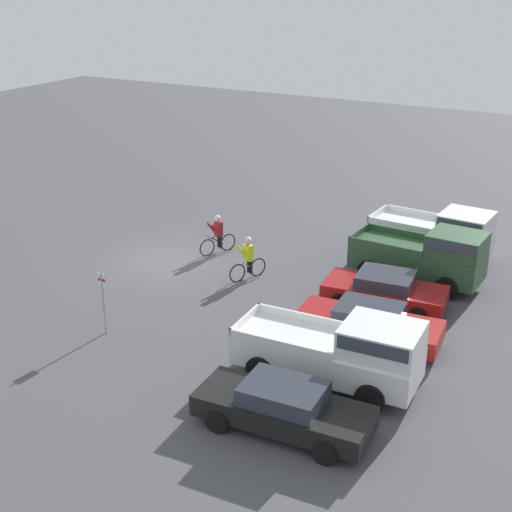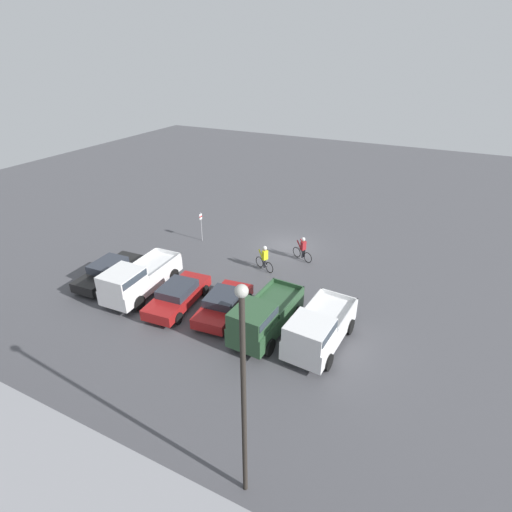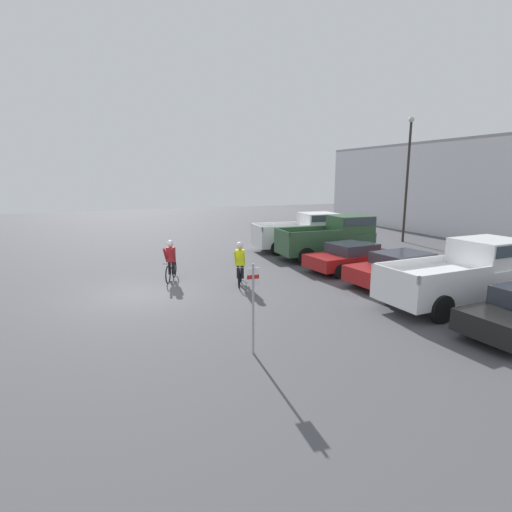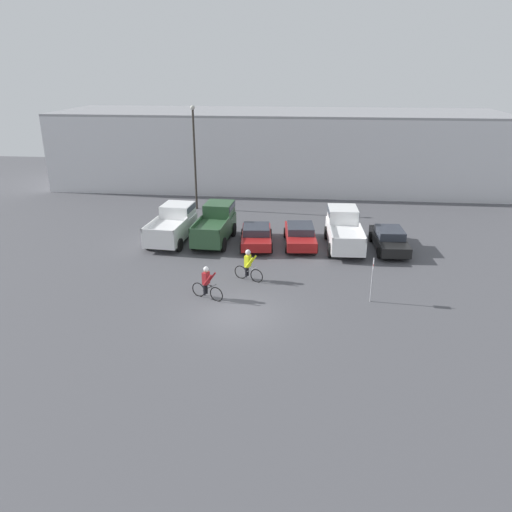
{
  "view_description": "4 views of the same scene",
  "coord_description": "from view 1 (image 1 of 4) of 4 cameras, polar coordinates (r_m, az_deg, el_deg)",
  "views": [
    {
      "loc": [
        22.63,
        16.75,
        11.58
      ],
      "look_at": [
        0.38,
        4.49,
        1.2
      ],
      "focal_mm": 50.0,
      "sensor_mm": 36.0,
      "label": 1
    },
    {
      "loc": [
        -9.96,
        25.2,
        13.27
      ],
      "look_at": [
        0.38,
        4.49,
        1.2
      ],
      "focal_mm": 28.0,
      "sensor_mm": 36.0,
      "label": 2
    },
    {
      "loc": [
        14.99,
        -1.56,
        4.37
      ],
      "look_at": [
        0.38,
        4.49,
        1.2
      ],
      "focal_mm": 28.0,
      "sensor_mm": 36.0,
      "label": 3
    },
    {
      "loc": [
        3.08,
        -20.72,
        10.89
      ],
      "look_at": [
        0.38,
        4.49,
        1.2
      ],
      "focal_mm": 35.0,
      "sensor_mm": 36.0,
      "label": 4
    }
  ],
  "objects": [
    {
      "name": "sedan_0",
      "position": [
        26.25,
        10.27,
        -2.69
      ],
      "size": [
        2.37,
        4.54,
        1.32
      ],
      "color": "maroon",
      "rests_on": "ground_plane"
    },
    {
      "name": "cyclist_1",
      "position": [
        30.72,
        -3.07,
        1.78
      ],
      "size": [
        1.71,
        0.81,
        1.74
      ],
      "color": "black",
      "rests_on": "ground_plane"
    },
    {
      "name": "pickup_truck_0",
      "position": [
        30.95,
        14.46,
        1.79
      ],
      "size": [
        2.58,
        5.07,
        2.21
      ],
      "color": "white",
      "rests_on": "ground_plane"
    },
    {
      "name": "pickup_truck_1",
      "position": [
        28.33,
        13.55,
        0.06
      ],
      "size": [
        2.37,
        5.14,
        2.29
      ],
      "color": "#2D5133",
      "rests_on": "ground_plane"
    },
    {
      "name": "sedan_2",
      "position": [
        19.37,
        2.19,
        -11.98
      ],
      "size": [
        2.14,
        4.86,
        1.38
      ],
      "color": "black",
      "rests_on": "ground_plane"
    },
    {
      "name": "cyclist_0",
      "position": [
        28.1,
        -0.64,
        -0.09
      ],
      "size": [
        1.64,
        0.77,
        1.78
      ],
      "color": "black",
      "rests_on": "ground_plane"
    },
    {
      "name": "fire_lane_sign",
      "position": [
        24.26,
        -12.14,
        -3.13
      ],
      "size": [
        0.06,
        0.3,
        2.31
      ],
      "color": "#9E9EA3",
      "rests_on": "ground_plane"
    },
    {
      "name": "ground_plane",
      "position": [
        30.44,
        -7.08,
        -0.31
      ],
      "size": [
        80.0,
        80.0,
        0.0
      ],
      "primitive_type": "plane",
      "color": "#4C4C51"
    },
    {
      "name": "pickup_truck_2",
      "position": [
        21.15,
        6.98,
        -7.51
      ],
      "size": [
        2.41,
        5.57,
        2.21
      ],
      "color": "white",
      "rests_on": "ground_plane"
    },
    {
      "name": "sedan_1",
      "position": [
        23.73,
        9.0,
        -5.38
      ],
      "size": [
        2.31,
        4.84,
        1.34
      ],
      "color": "maroon",
      "rests_on": "ground_plane"
    }
  ]
}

